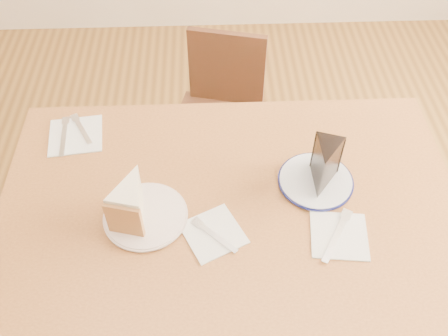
% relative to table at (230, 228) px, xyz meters
% --- Properties ---
extents(ground, '(4.00, 4.00, 0.00)m').
position_rel_table_xyz_m(ground, '(0.00, 0.00, -0.65)').
color(ground, '#503415').
rests_on(ground, ground).
extents(table, '(1.20, 0.80, 0.75)m').
position_rel_table_xyz_m(table, '(0.00, 0.00, 0.00)').
color(table, brown).
rests_on(table, ground).
extents(chair_far, '(0.43, 0.43, 0.73)m').
position_rel_table_xyz_m(chair_far, '(-0.00, 0.71, -0.25)').
color(chair_far, black).
rests_on(chair_far, ground).
extents(plate_cream, '(0.20, 0.20, 0.01)m').
position_rel_table_xyz_m(plate_cream, '(-0.22, -0.03, 0.10)').
color(plate_cream, silver).
rests_on(plate_cream, table).
extents(plate_navy, '(0.19, 0.19, 0.01)m').
position_rel_table_xyz_m(plate_navy, '(0.23, 0.07, 0.10)').
color(plate_navy, white).
rests_on(plate_navy, table).
extents(carrot_cake, '(0.11, 0.14, 0.10)m').
position_rel_table_xyz_m(carrot_cake, '(-0.24, -0.02, 0.16)').
color(carrot_cake, beige).
rests_on(carrot_cake, plate_cream).
extents(chocolate_cake, '(0.10, 0.12, 0.12)m').
position_rel_table_xyz_m(chocolate_cake, '(0.24, 0.06, 0.17)').
color(chocolate_cake, black).
rests_on(chocolate_cake, plate_navy).
extents(napkin_cream, '(0.18, 0.18, 0.00)m').
position_rel_table_xyz_m(napkin_cream, '(-0.05, -0.08, 0.10)').
color(napkin_cream, white).
rests_on(napkin_cream, table).
extents(napkin_navy, '(0.15, 0.15, 0.00)m').
position_rel_table_xyz_m(napkin_navy, '(0.26, -0.10, 0.10)').
color(napkin_navy, white).
rests_on(napkin_navy, table).
extents(napkin_spare, '(0.17, 0.17, 0.00)m').
position_rel_table_xyz_m(napkin_spare, '(-0.44, 0.27, 0.10)').
color(napkin_spare, white).
rests_on(napkin_spare, table).
extents(fork_cream, '(0.11, 0.11, 0.00)m').
position_rel_table_xyz_m(fork_cream, '(-0.04, -0.09, 0.10)').
color(fork_cream, white).
rests_on(fork_cream, napkin_cream).
extents(knife_navy, '(0.10, 0.15, 0.00)m').
position_rel_table_xyz_m(knife_navy, '(0.25, -0.11, 0.10)').
color(knife_navy, silver).
rests_on(knife_navy, napkin_navy).
extents(fork_spare, '(0.08, 0.13, 0.00)m').
position_rel_table_xyz_m(fork_spare, '(-0.42, 0.29, 0.10)').
color(fork_spare, silver).
rests_on(fork_spare, napkin_spare).
extents(knife_spare, '(0.03, 0.16, 0.00)m').
position_rel_table_xyz_m(knife_spare, '(-0.47, 0.26, 0.10)').
color(knife_spare, silver).
rests_on(knife_spare, napkin_spare).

